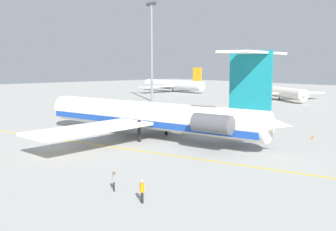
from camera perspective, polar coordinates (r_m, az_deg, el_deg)
The scene contains 11 objects.
ground at distance 49.92m, azimuth -15.83°, elevation -4.71°, with size 335.71×335.71×0.00m, color #9E9E99.
main_jetliner at distance 54.21m, azimuth -2.23°, elevation 0.02°, with size 40.58×36.24×11.95m.
airliner_far_left at distance 147.84m, azimuth 0.50°, elevation 4.58°, with size 30.93×30.53×9.26m.
airliner_mid_left at distance 117.16m, azimuth 16.29°, elevation 3.33°, with size 25.01×25.34×8.06m.
ground_crew_near_nose at distance 82.81m, azimuth -6.16°, elevation 1.09°, with size 0.35×0.32×1.74m.
ground_crew_near_tail at distance 29.46m, azimuth -3.85°, elevation -10.66°, with size 0.45×0.29×1.82m.
ground_crew_portside at distance 32.37m, azimuth -7.98°, elevation -9.21°, with size 0.40×0.27×1.67m.
safety_cone_nose at distance 80.43m, azimuth -7.89°, elevation 0.27°, with size 0.40×0.40×0.55m, color #EA590F.
safety_cone_tail at distance 58.07m, azimuth 20.55°, elevation -2.93°, with size 0.40×0.40×0.55m, color #EA590F.
taxiway_centreline at distance 51.07m, azimuth -10.33°, elevation -4.27°, with size 80.14×0.36×0.01m, color gold.
light_mast at distance 109.36m, azimuth -2.42°, elevation 9.90°, with size 4.00×0.70×27.28m.
Camera 1 is at (44.47, -20.18, 10.34)m, focal length 41.36 mm.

